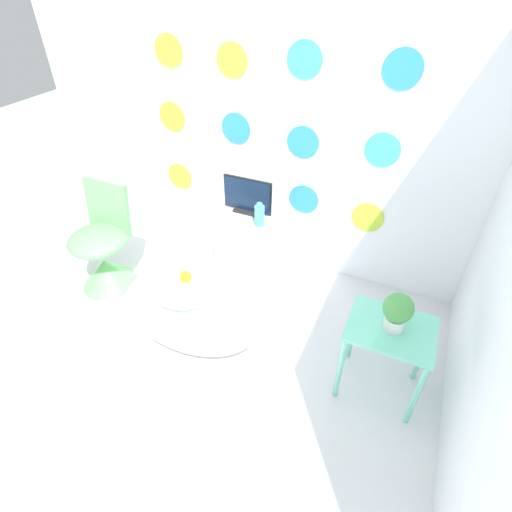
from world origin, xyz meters
name	(u,v)px	position (x,y,z in m)	size (l,w,h in m)	color
ground_plane	(137,435)	(0.00, 0.00, 0.00)	(12.00, 12.00, 0.00)	silver
wall_back_dotted	(270,112)	(0.00, 1.95, 1.30)	(4.23, 0.05, 2.60)	white
rug	(181,342)	(-0.14, 0.70, 0.00)	(1.28, 0.71, 0.01)	silver
bathtub	(191,311)	(-0.08, 0.78, 0.27)	(1.01, 0.58, 0.53)	white
rubber_duck	(185,276)	(-0.09, 0.79, 0.58)	(0.08, 0.09, 0.09)	yellow
chair	(104,255)	(-1.04, 1.01, 0.29)	(0.47, 0.47, 0.86)	#66C166
tv_cabinet	(248,240)	(-0.07, 1.70, 0.28)	(0.44, 0.41, 0.56)	silver
tv	(247,197)	(-0.07, 1.70, 0.69)	(0.41, 0.12, 0.29)	black
vase	(259,215)	(0.09, 1.55, 0.65)	(0.08, 0.08, 0.19)	#51B2AD
side_table	(389,340)	(1.21, 0.91, 0.46)	(0.49, 0.39, 0.56)	#72D8B7
potted_plant_left	(397,311)	(1.21, 0.91, 0.69)	(0.17, 0.17, 0.24)	white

